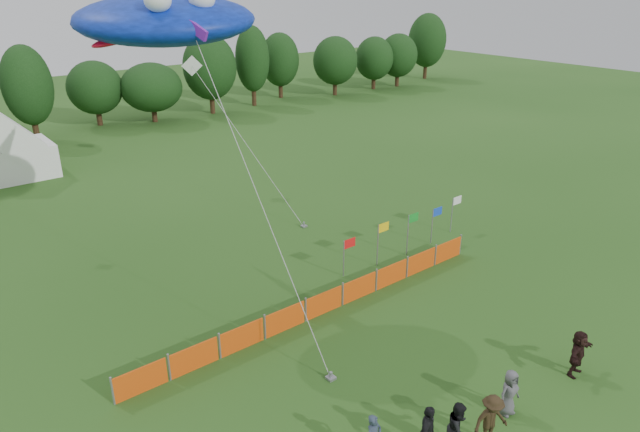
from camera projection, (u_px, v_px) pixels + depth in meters
ground at (437, 423)px, 18.18m from camera, size 160.00×160.00×0.00m
treeline at (58, 88)px, 49.87m from camera, size 104.57×8.78×8.36m
tent_right at (10, 151)px, 39.84m from camera, size 5.39×4.31×3.81m
barrier_fence at (324, 303)px, 23.92m from camera, size 17.90×0.06×1.00m
flag_row at (408, 228)px, 28.92m from camera, size 8.73×0.51×2.18m
spectator_b at (458, 428)px, 16.76m from camera, size 1.02×0.90×1.77m
spectator_c at (491, 421)px, 17.02m from camera, size 1.31×0.99×1.79m
spectator_e at (509, 393)px, 18.30m from camera, size 0.84×0.59×1.63m
spectator_f at (578, 353)px, 20.09m from camera, size 1.71×0.79×1.77m
stingray_kite at (160, 19)px, 21.71m from camera, size 8.41×17.81×12.88m
small_kite_white at (218, 104)px, 35.41m from camera, size 1.74×10.87×8.57m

